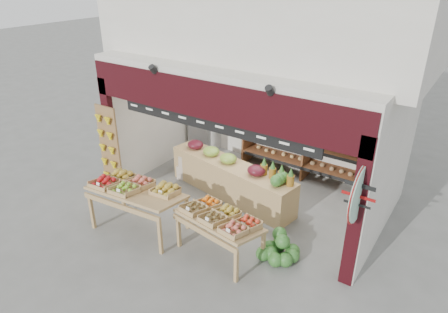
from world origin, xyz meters
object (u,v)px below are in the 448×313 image
cardboard_stack (196,171)px  watermelon_pile (279,250)px  display_table_left (133,188)px  display_table_right (220,218)px  back_shelving (309,132)px  refrigerator (205,121)px  mid_counter (231,178)px

cardboard_stack → watermelon_pile: bearing=-26.0°
display_table_left → display_table_right: 1.89m
back_shelving → display_table_left: 4.29m
back_shelving → display_table_right: 3.58m
cardboard_stack → display_table_left: display_table_left is taller
refrigerator → cardboard_stack: refrigerator is taller
mid_counter → back_shelving: bearing=59.4°
watermelon_pile → display_table_right: bearing=-153.9°
cardboard_stack → watermelon_pile: cardboard_stack is taller
mid_counter → watermelon_pile: bearing=-34.8°
display_table_left → refrigerator: bearing=105.6°
display_table_left → watermelon_pile: size_ratio=2.62×
cardboard_stack → display_table_left: bearing=-85.4°
back_shelving → watermelon_pile: back_shelving is taller
mid_counter → watermelon_pile: 2.33m
display_table_left → mid_counter: bearing=65.7°
cardboard_stack → display_table_left: (0.18, -2.18, 0.64)m
mid_counter → display_table_right: mid_counter is taller
back_shelving → refrigerator: (-2.99, -0.10, -0.34)m
back_shelving → display_table_right: bearing=-91.5°
mid_counter → refrigerator: bearing=139.7°
back_shelving → cardboard_stack: back_shelving is taller
back_shelving → mid_counter: bearing=-120.6°
mid_counter → display_table_left: bearing=-114.3°
cardboard_stack → watermelon_pile: (3.00, -1.46, -0.05)m
refrigerator → watermelon_pile: 4.92m
back_shelving → watermelon_pile: 3.36m
mid_counter → display_table_right: size_ratio=2.04×
cardboard_stack → watermelon_pile: 3.34m
back_shelving → refrigerator: size_ratio=1.92×
mid_counter → display_table_left: size_ratio=1.76×
refrigerator → cardboard_stack: 1.85m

